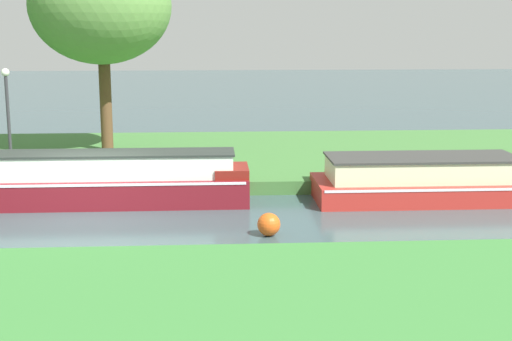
% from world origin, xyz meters
% --- Properties ---
extents(ground_plane, '(120.00, 120.00, 0.00)m').
position_xyz_m(ground_plane, '(0.00, 0.00, 0.00)').
color(ground_plane, '#374F53').
extents(riverbank_far, '(72.00, 10.00, 0.40)m').
position_xyz_m(riverbank_far, '(0.00, 7.00, 0.20)').
color(riverbank_far, '#407537').
rests_on(riverbank_far, ground_plane).
extents(maroon_barge, '(9.73, 1.67, 1.46)m').
position_xyz_m(maroon_barge, '(-0.37, 1.20, 0.65)').
color(maroon_barge, maroon).
rests_on(maroon_barge, ground_plane).
extents(red_narrowboat, '(6.84, 2.42, 1.25)m').
position_xyz_m(red_narrowboat, '(9.34, 1.20, 0.54)').
color(red_narrowboat, '#B62B24').
rests_on(red_narrowboat, ground_plane).
extents(willow_tree_right, '(4.87, 4.55, 7.11)m').
position_xyz_m(willow_tree_right, '(-0.56, 7.33, 5.48)').
color(willow_tree_right, brown).
rests_on(willow_tree_right, riverbank_far).
extents(lamp_post, '(0.24, 0.24, 3.19)m').
position_xyz_m(lamp_post, '(-2.88, 3.62, 2.38)').
color(lamp_post, '#333338').
rests_on(lamp_post, riverbank_far).
extents(channel_buoy, '(0.55, 0.55, 0.55)m').
position_xyz_m(channel_buoy, '(4.51, -2.09, 0.27)').
color(channel_buoy, '#E55919').
rests_on(channel_buoy, ground_plane).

